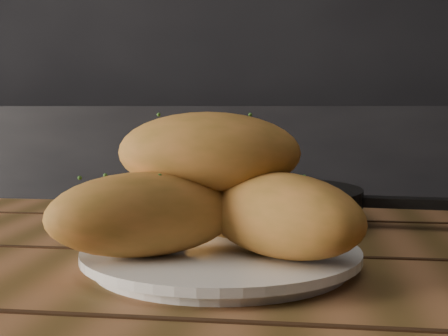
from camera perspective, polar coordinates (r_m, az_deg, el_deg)
counter at (r=1.69m, az=-14.21°, el=-9.94°), size 2.80×0.60×0.90m
plate at (r=0.58m, az=-0.27°, el=-8.15°), size 0.26×0.26×0.02m
bread_rolls at (r=0.56m, az=-0.93°, el=-2.48°), size 0.30×0.26×0.12m
skillet at (r=0.80m, az=3.52°, el=-3.35°), size 0.39×0.26×0.05m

